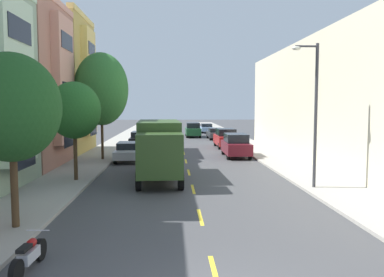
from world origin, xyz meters
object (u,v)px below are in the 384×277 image
object	(u,v)px
street_tree_nearest	(11,108)
parked_wagon_black	(140,138)
delivery_box_truck	(159,146)
parked_suv_red	(226,138)
moving_forest_sedan	(193,130)
street_lamp	(313,105)
street_tree_second	(74,110)
street_tree_third	(101,89)
parked_sedan_charcoal	(215,133)
parked_sedan_sky	(206,128)
parked_suv_white	(150,127)
parked_sedan_silver	(128,151)
parked_motorcycle	(29,256)
parked_suv_burgundy	(236,145)

from	to	relation	value
street_tree_nearest	parked_wagon_black	world-z (taller)	street_tree_nearest
street_tree_nearest	delivery_box_truck	bearing A→B (deg)	63.49
parked_suv_red	moving_forest_sedan	size ratio (longest dim) A/B	1.01
street_lamp	moving_forest_sedan	xyz separation A→B (m)	(-4.15, 33.50, -3.28)
street_tree_second	moving_forest_sedan	xyz separation A→B (m)	(8.20, 30.89, -3.00)
street_tree_third	delivery_box_truck	size ratio (longest dim) A/B	1.05
parked_suv_red	parked_sedan_charcoal	xyz separation A→B (m)	(0.04, 9.68, -0.24)
parked_sedan_sky	parked_suv_white	bearing A→B (deg)	-171.11
parked_wagon_black	parked_sedan_sky	bearing A→B (deg)	65.72
parked_sedan_silver	parked_wagon_black	world-z (taller)	parked_wagon_black
street_tree_nearest	parked_suv_white	distance (m)	46.29
parked_sedan_sky	parked_suv_red	size ratio (longest dim) A/B	0.94
parked_sedan_charcoal	parked_motorcycle	world-z (taller)	parked_sedan_charcoal
street_tree_third	parked_suv_red	xyz separation A→B (m)	(10.78, 8.96, -4.51)
delivery_box_truck	street_lamp	bearing A→B (deg)	-23.51
delivery_box_truck	parked_suv_burgundy	world-z (taller)	delivery_box_truck
street_tree_third	parked_sedan_silver	size ratio (longest dim) A/B	1.79
parked_suv_burgundy	moving_forest_sedan	xyz separation A→B (m)	(-2.43, 20.73, 0.00)
street_tree_second	delivery_box_truck	size ratio (longest dim) A/B	0.70
parked_wagon_black	street_tree_third	bearing A→B (deg)	-99.89
delivery_box_truck	parked_sedan_charcoal	size ratio (longest dim) A/B	1.70
parked_sedan_sky	parked_sedan_charcoal	distance (m)	11.99
parked_wagon_black	moving_forest_sedan	world-z (taller)	moving_forest_sedan
street_tree_third	parked_sedan_charcoal	distance (m)	22.07
parked_sedan_silver	parked_suv_burgundy	xyz separation A→B (m)	(8.66, 1.90, 0.24)
parked_suv_red	parked_wagon_black	world-z (taller)	parked_suv_red
street_lamp	street_tree_third	bearing A→B (deg)	138.18
parked_motorcycle	parked_sedan_sky	bearing A→B (deg)	79.86
street_lamp	parked_sedan_charcoal	xyz separation A→B (m)	(-1.53, 29.69, -3.52)
parked_suv_white	parked_suv_burgundy	distance (m)	28.86
street_lamp	parked_suv_burgundy	bearing A→B (deg)	97.68
parked_wagon_black	moving_forest_sedan	xyz separation A→B (m)	(6.27, 11.36, 0.18)
parked_sedan_charcoal	moving_forest_sedan	bearing A→B (deg)	124.50
street_tree_third	parked_suv_white	distance (m)	29.67
street_tree_nearest	street_tree_third	distance (m)	16.93
street_tree_third	parked_suv_red	world-z (taller)	street_tree_third
parked_wagon_black	parked_motorcycle	bearing A→B (deg)	-90.52
delivery_box_truck	parked_sedan_charcoal	xyz separation A→B (m)	(6.23, 26.31, -1.15)
parked_sedan_silver	parked_sedan_charcoal	size ratio (longest dim) A/B	1.00
street_tree_nearest	parked_suv_red	world-z (taller)	street_tree_nearest
street_tree_third	street_lamp	world-z (taller)	street_tree_third
street_tree_second	parked_sedan_sky	world-z (taller)	street_tree_second
street_tree_third	street_tree_nearest	bearing A→B (deg)	-90.00
street_tree_second	parked_sedan_charcoal	bearing A→B (deg)	68.22
street_tree_third	parked_sedan_sky	xyz separation A→B (m)	(10.75, 30.63, -4.74)
parked_motorcycle	street_tree_second	bearing A→B (deg)	97.96
delivery_box_truck	parked_suv_white	bearing A→B (deg)	94.03
moving_forest_sedan	delivery_box_truck	bearing A→B (deg)	-96.83
parked_motorcycle	parked_wagon_black	bearing A→B (deg)	89.48
street_tree_nearest	parked_sedan_silver	distance (m)	17.17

